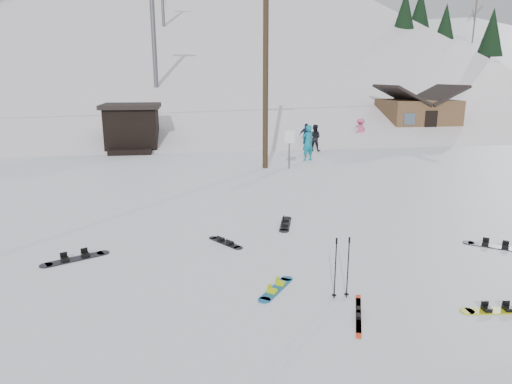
{
  "coord_description": "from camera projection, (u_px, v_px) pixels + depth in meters",
  "views": [
    {
      "loc": [
        -1.7,
        -7.63,
        4.36
      ],
      "look_at": [
        0.02,
        3.87,
        1.4
      ],
      "focal_mm": 32.0,
      "sensor_mm": 36.0,
      "label": 1
    }
  ],
  "objects": [
    {
      "name": "ground",
      "position": [
        285.0,
        313.0,
        8.63
      ],
      "size": [
        200.0,
        200.0,
        0.0
      ],
      "primitive_type": "plane",
      "color": "white",
      "rests_on": "ground"
    },
    {
      "name": "ski_slope",
      "position": [
        202.0,
        196.0,
        64.3
      ],
      "size": [
        60.0,
        85.24,
        65.97
      ],
      "primitive_type": "cube",
      "rotation": [
        0.31,
        0.0,
        0.0
      ],
      "color": "white",
      "rests_on": "ground"
    },
    {
      "name": "ridge_right",
      "position": [
        472.0,
        187.0,
        64.73
      ],
      "size": [
        45.66,
        93.98,
        54.59
      ],
      "primitive_type": "cube",
      "rotation": [
        0.21,
        -0.05,
        -0.12
      ],
      "color": "white",
      "rests_on": "ground"
    },
    {
      "name": "treeline_right",
      "position": [
        508.0,
        114.0,
        54.06
      ],
      "size": [
        20.0,
        60.0,
        10.0
      ],
      "primitive_type": null,
      "color": "black",
      "rests_on": "ground"
    },
    {
      "name": "treeline_crest",
      "position": [
        195.0,
        99.0,
        91.04
      ],
      "size": [
        50.0,
        6.0,
        10.0
      ],
      "primitive_type": null,
      "color": "black",
      "rests_on": "ski_slope"
    },
    {
      "name": "utility_pole",
      "position": [
        266.0,
        69.0,
        21.18
      ],
      "size": [
        2.0,
        0.26,
        9.0
      ],
      "color": "#3A2819",
      "rests_on": "ground"
    },
    {
      "name": "trail_sign",
      "position": [
        289.0,
        143.0,
        21.77
      ],
      "size": [
        0.5,
        0.09,
        1.85
      ],
      "color": "#595B60",
      "rests_on": "ground"
    },
    {
      "name": "lift_hut",
      "position": [
        132.0,
        127.0,
        27.64
      ],
      "size": [
        3.4,
        4.1,
        2.75
      ],
      "color": "black",
      "rests_on": "ground"
    },
    {
      "name": "lift_tower_near",
      "position": [
        153.0,
        29.0,
        34.86
      ],
      "size": [
        2.2,
        0.36,
        8.0
      ],
      "color": "#595B60",
      "rests_on": "ski_slope"
    },
    {
      "name": "cabin",
      "position": [
        417.0,
        117.0,
        33.42
      ],
      "size": [
        5.39,
        4.4,
        3.77
      ],
      "color": "brown",
      "rests_on": "ground"
    },
    {
      "name": "hero_snowboard",
      "position": [
        276.0,
        288.0,
        9.59
      ],
      "size": [
        0.92,
        1.16,
        0.1
      ],
      "rotation": [
        0.0,
        0.0,
        0.94
      ],
      "color": "#18629E",
      "rests_on": "ground"
    },
    {
      "name": "hero_skis",
      "position": [
        359.0,
        314.0,
        8.56
      ],
      "size": [
        0.66,
        1.55,
        0.08
      ],
      "rotation": [
        0.0,
        0.0,
        -0.36
      ],
      "color": "red",
      "rests_on": "ground"
    },
    {
      "name": "ski_poles",
      "position": [
        342.0,
        267.0,
        9.09
      ],
      "size": [
        0.35,
        0.09,
        1.29
      ],
      "color": "black",
      "rests_on": "ground"
    },
    {
      "name": "board_scatter_a",
      "position": [
        75.0,
        258.0,
        11.16
      ],
      "size": [
        1.51,
        0.93,
        0.12
      ],
      "rotation": [
        0.0,
        0.0,
        0.47
      ],
      "color": "black",
      "rests_on": "ground"
    },
    {
      "name": "board_scatter_b",
      "position": [
        225.0,
        242.0,
        12.26
      ],
      "size": [
        0.84,
        1.1,
        0.09
      ],
      "rotation": [
        0.0,
        0.0,
        2.18
      ],
      "color": "black",
      "rests_on": "ground"
    },
    {
      "name": "board_scatter_d",
      "position": [
        495.0,
        246.0,
        11.96
      ],
      "size": [
        1.32,
        1.06,
        0.11
      ],
      "rotation": [
        0.0,
        0.0,
        -0.64
      ],
      "color": "black",
      "rests_on": "ground"
    },
    {
      "name": "board_scatter_e",
      "position": [
        497.0,
        310.0,
        8.7
      ],
      "size": [
        1.41,
        0.39,
        0.1
      ],
      "rotation": [
        0.0,
        0.0,
        -0.11
      ],
      "color": "#BFC716",
      "rests_on": "ground"
    },
    {
      "name": "board_scatter_f",
      "position": [
        285.0,
        224.0,
        13.79
      ],
      "size": [
        0.64,
        1.49,
        0.11
      ],
      "rotation": [
        0.0,
        0.0,
        1.29
      ],
      "color": "black",
      "rests_on": "ground"
    },
    {
      "name": "skier_teal",
      "position": [
        308.0,
        143.0,
        24.08
      ],
      "size": [
        0.8,
        0.67,
        1.88
      ],
      "primitive_type": "imported",
      "rotation": [
        0.0,
        0.0,
        3.51
      ],
      "color": "#0D768A",
      "rests_on": "ground"
    },
    {
      "name": "skier_dark",
      "position": [
        314.0,
        138.0,
        27.14
      ],
      "size": [
        0.96,
        0.88,
        1.59
      ],
      "primitive_type": "imported",
      "rotation": [
        0.0,
        0.0,
        2.69
      ],
      "color": "black",
      "rests_on": "ground"
    },
    {
      "name": "skier_pink",
      "position": [
        360.0,
        131.0,
        30.43
      ],
      "size": [
        1.22,
        1.09,
        1.64
      ],
      "primitive_type": "imported",
      "rotation": [
        0.0,
        0.0,
        3.72
      ],
      "color": "#D74B7B",
      "rests_on": "ground"
    },
    {
      "name": "skier_navy",
      "position": [
        306.0,
        136.0,
        28.32
      ],
      "size": [
        0.97,
        0.73,
        1.53
      ],
      "primitive_type": "imported",
      "rotation": [
        0.0,
        0.0,
        2.68
      ],
      "color": "#162038",
      "rests_on": "ground"
    }
  ]
}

